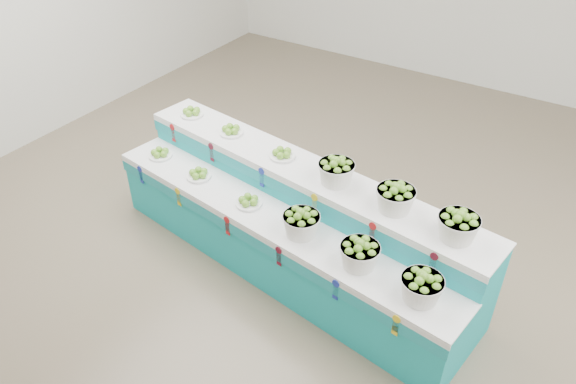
% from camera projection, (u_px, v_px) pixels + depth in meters
% --- Properties ---
extents(ground, '(10.00, 10.00, 0.00)m').
position_uv_depth(ground, '(362.00, 275.00, 5.53)').
color(ground, '#71644D').
rests_on(ground, ground).
extents(display_stand, '(4.03, 1.56, 1.02)m').
position_uv_depth(display_stand, '(288.00, 222.00, 5.40)').
color(display_stand, '#18ABB1').
rests_on(display_stand, ground).
extents(plate_lower_left, '(0.28, 0.28, 0.10)m').
position_uv_depth(plate_lower_left, '(160.00, 153.00, 5.94)').
color(plate_lower_left, white).
rests_on(plate_lower_left, display_stand).
extents(plate_lower_mid, '(0.28, 0.28, 0.10)m').
position_uv_depth(plate_lower_mid, '(198.00, 174.00, 5.62)').
color(plate_lower_mid, white).
rests_on(plate_lower_mid, display_stand).
extents(plate_lower_right, '(0.28, 0.28, 0.10)m').
position_uv_depth(plate_lower_right, '(249.00, 201.00, 5.25)').
color(plate_lower_right, white).
rests_on(plate_lower_right, display_stand).
extents(basket_lower_left, '(0.38, 0.38, 0.24)m').
position_uv_depth(basket_lower_left, '(301.00, 223.00, 4.86)').
color(basket_lower_left, silver).
rests_on(basket_lower_left, display_stand).
extents(basket_lower_mid, '(0.38, 0.38, 0.24)m').
position_uv_depth(basket_lower_mid, '(360.00, 254.00, 4.53)').
color(basket_lower_mid, silver).
rests_on(basket_lower_mid, display_stand).
extents(basket_lower_right, '(0.38, 0.38, 0.24)m').
position_uv_depth(basket_lower_right, '(422.00, 287.00, 4.23)').
color(basket_lower_right, silver).
rests_on(basket_lower_right, display_stand).
extents(plate_upper_left, '(0.28, 0.28, 0.10)m').
position_uv_depth(plate_upper_left, '(192.00, 112.00, 6.07)').
color(plate_upper_left, white).
rests_on(plate_upper_left, display_stand).
extents(plate_upper_mid, '(0.28, 0.28, 0.10)m').
position_uv_depth(plate_upper_mid, '(231.00, 130.00, 5.74)').
color(plate_upper_mid, white).
rests_on(plate_upper_mid, display_stand).
extents(plate_upper_right, '(0.28, 0.28, 0.10)m').
position_uv_depth(plate_upper_right, '(282.00, 153.00, 5.37)').
color(plate_upper_right, white).
rests_on(plate_upper_right, display_stand).
extents(basket_upper_left, '(0.38, 0.38, 0.24)m').
position_uv_depth(basket_upper_left, '(336.00, 171.00, 4.98)').
color(basket_upper_left, silver).
rests_on(basket_upper_left, display_stand).
extents(basket_upper_mid, '(0.38, 0.38, 0.24)m').
position_uv_depth(basket_upper_mid, '(395.00, 198.00, 4.66)').
color(basket_upper_mid, silver).
rests_on(basket_upper_mid, display_stand).
extents(basket_upper_right, '(0.38, 0.38, 0.24)m').
position_uv_depth(basket_upper_right, '(458.00, 226.00, 4.35)').
color(basket_upper_right, silver).
rests_on(basket_upper_right, display_stand).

